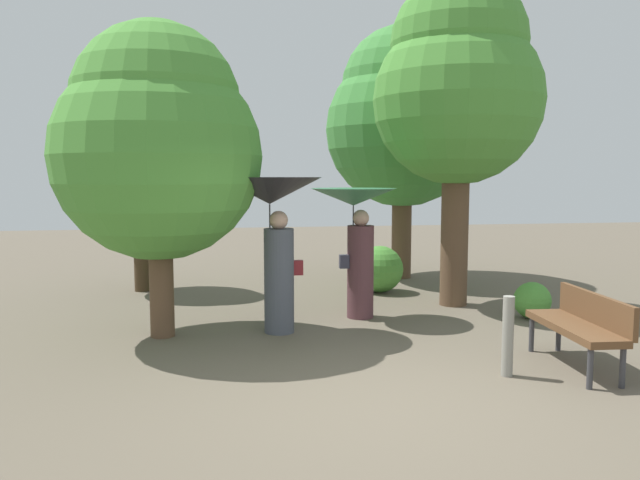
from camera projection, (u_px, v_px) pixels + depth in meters
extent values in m
plane|color=brown|center=(378.00, 404.00, 5.78)|extent=(40.00, 40.00, 0.00)
cylinder|color=#474C56|center=(279.00, 281.00, 8.35)|extent=(0.40, 0.40, 1.41)
sphere|color=tan|center=(279.00, 220.00, 8.27)|extent=(0.25, 0.25, 0.25)
cylinder|color=#333338|center=(270.00, 235.00, 8.25)|extent=(0.02, 0.02, 0.82)
cone|color=black|center=(270.00, 191.00, 8.19)|extent=(1.39, 1.39, 0.35)
cube|color=maroon|center=(298.00, 268.00, 8.42)|extent=(0.14, 0.10, 0.20)
cylinder|color=#563338|center=(360.00, 272.00, 9.24)|extent=(0.39, 0.39, 1.38)
sphere|color=tan|center=(361.00, 218.00, 9.16)|extent=(0.25, 0.25, 0.25)
cylinder|color=#333338|center=(353.00, 232.00, 9.14)|extent=(0.02, 0.02, 0.77)
cone|color=#33724C|center=(353.00, 197.00, 9.09)|extent=(1.26, 1.26, 0.25)
cube|color=#333342|center=(344.00, 261.00, 9.15)|extent=(0.14, 0.10, 0.20)
cylinder|color=#38383D|center=(532.00, 334.00, 7.48)|extent=(0.06, 0.06, 0.44)
cylinder|color=#38383D|center=(559.00, 333.00, 7.51)|extent=(0.06, 0.06, 0.44)
cylinder|color=#38383D|center=(590.00, 368.00, 6.15)|extent=(0.06, 0.06, 0.44)
cylinder|color=#38383D|center=(623.00, 367.00, 6.18)|extent=(0.06, 0.06, 0.44)
cube|color=brown|center=(574.00, 327.00, 6.81)|extent=(0.54, 1.53, 0.08)
cube|color=brown|center=(595.00, 309.00, 6.81)|extent=(0.16, 1.50, 0.35)
cylinder|color=#42301E|center=(141.00, 213.00, 11.30)|extent=(0.29, 0.29, 2.88)
sphere|color=#235B23|center=(139.00, 173.00, 11.23)|extent=(1.81, 1.81, 1.81)
sphere|color=#235B23|center=(138.00, 141.00, 11.17)|extent=(1.45, 1.45, 1.45)
cylinder|color=brown|center=(456.00, 170.00, 9.98)|extent=(0.44, 0.44, 4.42)
sphere|color=#4C9338|center=(458.00, 100.00, 9.87)|extent=(2.70, 2.70, 2.70)
sphere|color=#4C9338|center=(459.00, 43.00, 9.78)|extent=(2.16, 2.16, 2.16)
cylinder|color=brown|center=(160.00, 217.00, 8.05)|extent=(0.32, 0.32, 3.16)
sphere|color=#4C9338|center=(158.00, 156.00, 7.97)|extent=(2.68, 2.68, 2.68)
sphere|color=#4C9338|center=(157.00, 106.00, 7.90)|extent=(2.15, 2.15, 2.15)
cylinder|color=brown|center=(402.00, 179.00, 12.74)|extent=(0.41, 0.41, 4.08)
sphere|color=#428C3D|center=(403.00, 129.00, 12.64)|extent=(3.16, 3.16, 3.16)
sphere|color=#428C3D|center=(403.00, 89.00, 12.55)|extent=(2.53, 2.53, 2.53)
sphere|color=#4C9338|center=(380.00, 269.00, 11.28)|extent=(0.85, 0.85, 0.85)
sphere|color=#4C9338|center=(532.00, 300.00, 9.20)|extent=(0.55, 0.55, 0.55)
cylinder|color=gray|center=(508.00, 336.00, 6.54)|extent=(0.12, 0.12, 0.86)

